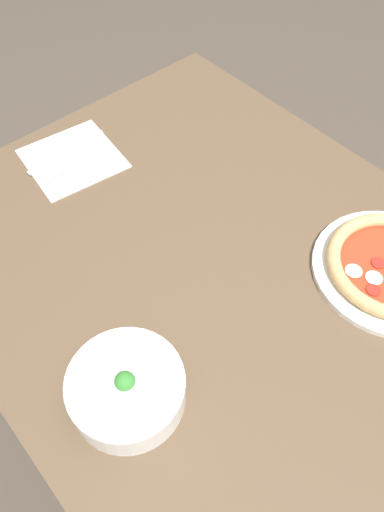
{
  "coord_description": "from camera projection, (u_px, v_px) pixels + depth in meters",
  "views": [
    {
      "loc": [
        -0.31,
        0.4,
        1.48
      ],
      "look_at": [
        0.11,
        0.03,
        0.74
      ],
      "focal_mm": 35.0,
      "sensor_mm": 36.0,
      "label": 1
    }
  ],
  "objects": [
    {
      "name": "ground_plane",
      "position": [
        224.0,
        421.0,
        1.48
      ],
      "size": [
        8.0,
        8.0,
        0.0
      ],
      "primitive_type": "plane",
      "color": "#4C4238"
    },
    {
      "name": "napkin",
      "position": [
        73.0,
        159.0,
        1.11
      ],
      "size": [
        0.21,
        0.21,
        0.0
      ],
      "color": "white",
      "rests_on": "dining_table"
    },
    {
      "name": "dining_table",
      "position": [
        240.0,
        316.0,
        0.98
      ],
      "size": [
        1.27,
        0.89,
        0.72
      ],
      "color": "brown",
      "rests_on": "ground_plane"
    },
    {
      "name": "fork",
      "position": [
        80.0,
        164.0,
        1.09
      ],
      "size": [
        0.02,
        0.18,
        0.0
      ],
      "rotation": [
        0.0,
        0.0,
        1.62
      ],
      "color": "silver",
      "rests_on": "napkin"
    },
    {
      "name": "knife",
      "position": [
        70.0,
        150.0,
        1.12
      ],
      "size": [
        0.02,
        0.2,
        0.01
      ],
      "rotation": [
        0.0,
        0.0,
        1.62
      ],
      "color": "silver",
      "rests_on": "napkin"
    },
    {
      "name": "bowl",
      "position": [
        126.0,
        388.0,
        0.75
      ],
      "size": [
        0.18,
        0.18,
        0.08
      ],
      "color": "white",
      "rests_on": "dining_table"
    }
  ]
}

